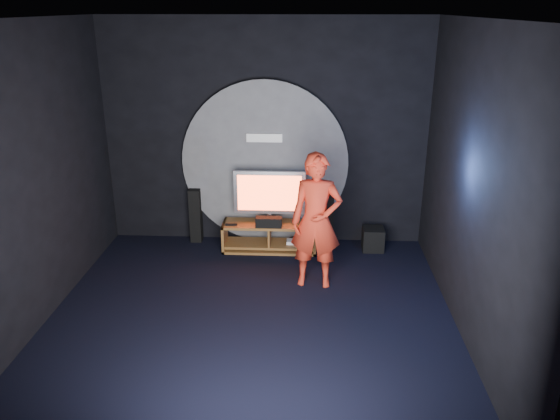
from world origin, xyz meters
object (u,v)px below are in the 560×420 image
object	(u,v)px
tower_speaker_right	(327,220)
player	(316,221)
tower_speaker_left	(196,215)
subwoofer	(373,239)
tv	(270,195)
media_console	(270,238)

from	to	relation	value
tower_speaker_right	player	distance (m)	1.37
tower_speaker_left	subwoofer	distance (m)	2.86
tower_speaker_left	subwoofer	bearing A→B (deg)	-4.18
tv	tower_speaker_left	bearing A→B (deg)	169.16
media_console	player	world-z (taller)	player
media_console	tower_speaker_left	world-z (taller)	tower_speaker_left
tv	tower_speaker_left	size ratio (longest dim) A/B	1.24
tv	player	size ratio (longest dim) A/B	0.59
media_console	subwoofer	xyz separation A→B (m)	(1.62, 0.09, -0.01)
tv	tower_speaker_left	xyz separation A→B (m)	(-1.22, 0.23, -0.46)
media_console	tower_speaker_left	distance (m)	1.28
media_console	subwoofer	distance (m)	1.62
player	tower_speaker_left	bearing A→B (deg)	147.88
media_console	tower_speaker_right	xyz separation A→B (m)	(0.90, 0.20, 0.25)
player	subwoofer	bearing A→B (deg)	55.18
tv	subwoofer	size ratio (longest dim) A/B	3.05
tower_speaker_left	tower_speaker_right	world-z (taller)	same
subwoofer	tower_speaker_left	bearing A→B (deg)	175.82
tower_speaker_left	tower_speaker_right	size ratio (longest dim) A/B	1.00
tower_speaker_right	subwoofer	xyz separation A→B (m)	(0.72, -0.10, -0.26)
tv	subwoofer	bearing A→B (deg)	0.89
tv	player	xyz separation A→B (m)	(0.70, -1.14, 0.03)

